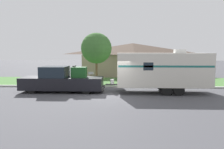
# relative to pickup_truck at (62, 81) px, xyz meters

# --- Properties ---
(ground_plane) EXTENTS (120.00, 120.00, 0.00)m
(ground_plane) POSITION_rel_pickup_truck_xyz_m (4.09, -1.50, -0.89)
(ground_plane) COLOR #47474C
(curb_strip) EXTENTS (80.00, 0.30, 0.14)m
(curb_strip) POSITION_rel_pickup_truck_xyz_m (4.09, 2.25, -0.82)
(curb_strip) COLOR #ADADA8
(curb_strip) RESTS_ON ground_plane
(lawn_strip) EXTENTS (80.00, 7.00, 0.03)m
(lawn_strip) POSITION_rel_pickup_truck_xyz_m (4.09, 5.90, -0.88)
(lawn_strip) COLOR #477538
(lawn_strip) RESTS_ON ground_plane
(house_across_street) EXTENTS (13.61, 7.41, 4.26)m
(house_across_street) POSITION_rel_pickup_truck_xyz_m (6.17, 12.79, 1.32)
(house_across_street) COLOR gray
(house_across_street) RESTS_ON ground_plane
(pickup_truck) EXTENTS (6.47, 1.96, 2.09)m
(pickup_truck) POSITION_rel_pickup_truck_xyz_m (0.00, 0.00, 0.00)
(pickup_truck) COLOR black
(pickup_truck) RESTS_ON ground_plane
(travel_trailer) EXTENTS (7.85, 2.49, 3.34)m
(travel_trailer) POSITION_rel_pickup_truck_xyz_m (7.87, -0.00, 0.91)
(travel_trailer) COLOR black
(travel_trailer) RESTS_ON ground_plane
(mailbox) EXTENTS (0.48, 0.20, 1.30)m
(mailbox) POSITION_rel_pickup_truck_xyz_m (1.88, 3.08, 0.11)
(mailbox) COLOR brown
(mailbox) RESTS_ON ground_plane
(tree_in_yard) EXTENTS (3.12, 3.12, 5.06)m
(tree_in_yard) POSITION_rel_pickup_truck_xyz_m (2.13, 5.43, 2.60)
(tree_in_yard) COLOR brown
(tree_in_yard) RESTS_ON ground_plane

